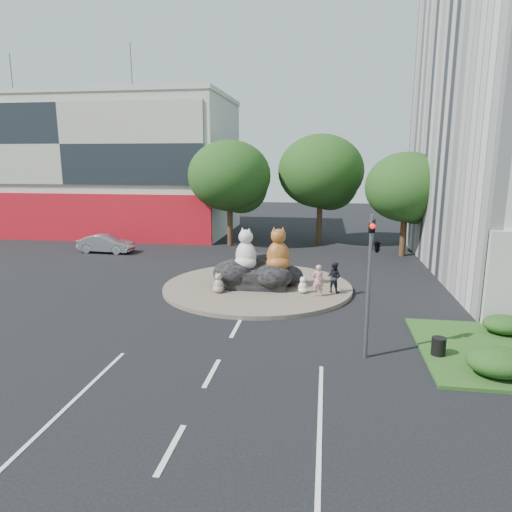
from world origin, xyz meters
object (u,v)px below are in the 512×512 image
(litter_bin, at_px, (439,346))
(kitten_white, at_px, (303,285))
(cat_tabby, at_px, (278,249))
(pedestrian_pink, at_px, (318,280))
(kitten_calico, at_px, (218,282))
(pedestrian_dark, at_px, (334,277))
(parked_car, at_px, (106,244))
(cat_white, at_px, (246,249))

(litter_bin, bearing_deg, kitten_white, 127.58)
(cat_tabby, relative_size, pedestrian_pink, 1.45)
(kitten_calico, relative_size, pedestrian_dark, 0.66)
(kitten_calico, height_order, pedestrian_pink, pedestrian_pink)
(pedestrian_dark, bearing_deg, parked_car, 1.68)
(cat_tabby, relative_size, kitten_white, 2.67)
(pedestrian_pink, relative_size, parked_car, 0.39)
(cat_white, relative_size, parked_car, 0.54)
(litter_bin, bearing_deg, pedestrian_pink, 125.06)
(kitten_white, bearing_deg, litter_bin, -80.06)
(pedestrian_dark, relative_size, litter_bin, 2.50)
(cat_tabby, height_order, pedestrian_pink, cat_tabby)
(cat_tabby, xyz_separation_m, litter_bin, (6.39, -7.48, -1.82))
(pedestrian_pink, bearing_deg, cat_tabby, -45.88)
(parked_car, bearing_deg, kitten_calico, -128.58)
(pedestrian_pink, bearing_deg, litter_bin, 112.38)
(kitten_calico, xyz_separation_m, pedestrian_dark, (5.74, 0.92, 0.27))
(cat_white, distance_m, litter_bin, 11.13)
(parked_car, bearing_deg, cat_tabby, -117.66)
(cat_white, height_order, cat_tabby, cat_tabby)
(cat_white, relative_size, pedestrian_dark, 1.42)
(cat_white, xyz_separation_m, cat_tabby, (1.70, 0.04, 0.04))
(cat_tabby, distance_m, litter_bin, 10.00)
(parked_car, xyz_separation_m, litter_bin, (20.01, -15.49, -0.24))
(kitten_white, bearing_deg, cat_tabby, 117.73)
(kitten_white, xyz_separation_m, pedestrian_dark, (1.54, 0.37, 0.35))
(pedestrian_dark, bearing_deg, kitten_white, 42.71)
(cat_tabby, height_order, kitten_calico, cat_tabby)
(kitten_calico, distance_m, kitten_white, 4.24)
(cat_white, distance_m, kitten_white, 3.54)
(cat_tabby, distance_m, parked_car, 15.88)
(pedestrian_dark, bearing_deg, kitten_calico, 38.19)
(pedestrian_dark, height_order, litter_bin, pedestrian_dark)
(cat_tabby, bearing_deg, pedestrian_dark, -23.70)
(pedestrian_dark, relative_size, parked_car, 0.38)
(kitten_white, distance_m, litter_bin, 8.26)
(kitten_white, height_order, pedestrian_pink, pedestrian_pink)
(litter_bin, bearing_deg, kitten_calico, 146.99)
(cat_white, bearing_deg, litter_bin, -13.67)
(parked_car, bearing_deg, litter_bin, -124.95)
(kitten_white, bearing_deg, cat_white, 135.98)
(kitten_calico, relative_size, parked_car, 0.25)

